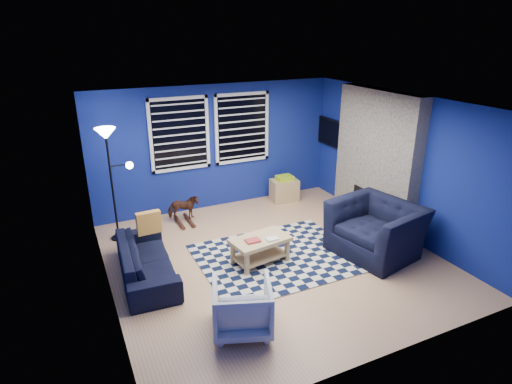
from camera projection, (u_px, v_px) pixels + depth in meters
floor at (273, 259)px, 6.93m from camera, size 5.00×5.00×0.00m
ceiling at (275, 103)px, 6.03m from camera, size 5.00×5.00×0.00m
wall_back at (217, 147)px, 8.59m from camera, size 5.00×0.00×5.00m
wall_left at (101, 215)px, 5.49m from camera, size 0.00×5.00×5.00m
wall_right at (401, 165)px, 7.48m from camera, size 0.00×5.00×5.00m
fireplace at (375, 162)px, 7.86m from camera, size 0.65×2.00×2.50m
window_left at (180, 134)px, 8.14m from camera, size 1.17×0.06×1.42m
window_right at (242, 128)px, 8.65m from camera, size 1.17×0.06×1.42m
tv at (333, 133)px, 9.09m from camera, size 0.07×1.00×0.58m
rug at (277, 257)px, 6.97m from camera, size 2.51×2.01×0.02m
sofa at (146, 260)px, 6.36m from camera, size 1.88×0.83×0.54m
armchair_big at (376, 229)px, 6.97m from camera, size 1.53×1.40×0.86m
armchair_bent at (242, 307)px, 5.20m from camera, size 0.91×0.92×0.66m
rocking_horse at (183, 208)px, 8.09m from camera, size 0.38×0.62×0.49m
coffee_table at (260, 245)px, 6.70m from camera, size 0.97×0.65×0.45m
cabinet at (284, 190)px, 9.19m from camera, size 0.60×0.43×0.56m
floor_lamp at (109, 149)px, 7.02m from camera, size 0.54×0.33×1.99m
throw_pillow at (149, 223)px, 6.54m from camera, size 0.37×0.13×0.35m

